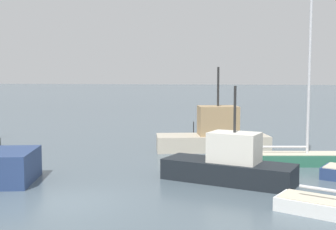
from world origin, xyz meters
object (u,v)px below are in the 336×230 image
object	(u,v)px
sailboat_1	(298,155)
fishing_boat_3	(230,165)
fishing_boat_1	(214,135)
channel_buoy_0	(194,139)

from	to	relation	value
sailboat_1	fishing_boat_3	size ratio (longest dim) A/B	1.85
fishing_boat_1	channel_buoy_0	distance (m)	2.92
fishing_boat_3	channel_buoy_0	xyz separation A→B (m)	(-3.64, 9.90, -0.42)
fishing_boat_1	fishing_boat_3	bearing A→B (deg)	-94.76
sailboat_1	fishing_boat_3	distance (m)	5.32
sailboat_1	fishing_boat_1	distance (m)	5.77
fishing_boat_1	channel_buoy_0	bearing A→B (deg)	108.90
fishing_boat_3	channel_buoy_0	distance (m)	10.55
sailboat_1	channel_buoy_0	world-z (taller)	sailboat_1
sailboat_1	channel_buoy_0	size ratio (longest dim) A/B	7.25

